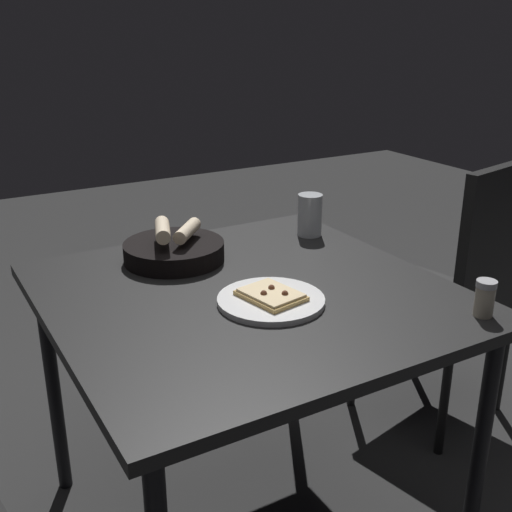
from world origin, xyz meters
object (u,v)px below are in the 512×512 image
object	(u,v)px
pizza_plate	(271,299)
chair_near	(460,284)
bread_basket	(174,249)
beer_glass	(310,218)
pepper_shaker	(484,300)
dining_table	(248,314)

from	to	relation	value
pizza_plate	chair_near	distance (m)	0.90
bread_basket	beer_glass	world-z (taller)	beer_glass
beer_glass	pepper_shaker	world-z (taller)	beer_glass
dining_table	pizza_plate	xyz separation A→B (m)	(-0.09, -0.01, 0.08)
beer_glass	chair_near	bearing A→B (deg)	-111.04
pepper_shaker	chair_near	size ratio (longest dim) A/B	0.09
pizza_plate	chair_near	bearing A→B (deg)	-78.06
pepper_shaker	beer_glass	bearing A→B (deg)	1.51
dining_table	pizza_plate	bearing A→B (deg)	-173.83
dining_table	beer_glass	bearing A→B (deg)	-53.53
pizza_plate	chair_near	world-z (taller)	chair_near
beer_glass	pepper_shaker	distance (m)	0.67
beer_glass	chair_near	xyz separation A→B (m)	(-0.19, -0.49, -0.26)
bread_basket	pepper_shaker	distance (m)	0.82
beer_glass	chair_near	world-z (taller)	chair_near
chair_near	pizza_plate	bearing A→B (deg)	101.94
pizza_plate	pepper_shaker	bearing A→B (deg)	-127.93
pizza_plate	pepper_shaker	xyz separation A→B (m)	(-0.30, -0.38, 0.03)
bread_basket	pepper_shaker	world-z (taller)	bread_basket
dining_table	bread_basket	size ratio (longest dim) A/B	3.43
chair_near	dining_table	bearing A→B (deg)	95.81
bread_basket	pepper_shaker	xyz separation A→B (m)	(-0.68, -0.47, 0.01)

